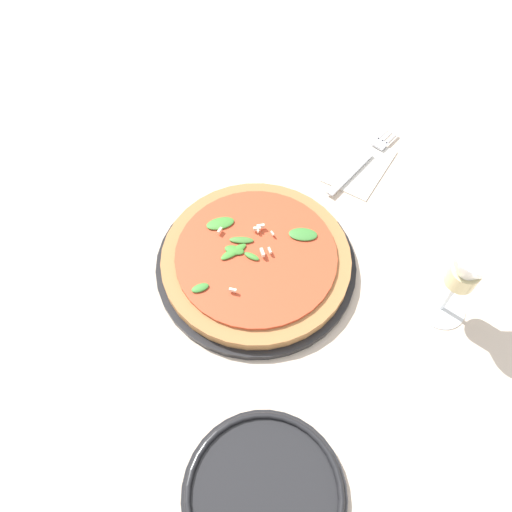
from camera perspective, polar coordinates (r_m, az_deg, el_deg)
The scene contains 6 objects.
ground_plane at distance 0.79m, azimuth -0.96°, elevation 0.44°, with size 6.00×6.00×0.00m, color beige.
pizza_arugula_main at distance 0.77m, azimuth -0.01°, elevation -0.52°, with size 0.31×0.31×0.05m.
wine_glass at distance 0.70m, azimuth 23.01°, elevation -1.48°, with size 0.08×0.08×0.16m.
napkin at distance 0.92m, azimuth 11.77°, elevation 10.10°, with size 0.15×0.12×0.01m.
fork at distance 0.92m, azimuth 12.08°, elevation 10.56°, with size 0.19×0.10×0.00m.
side_plate_white at distance 0.66m, azimuth 0.95°, elevation -25.53°, with size 0.20×0.20×0.02m.
Camera 1 is at (-0.41, -0.13, 0.67)m, focal length 35.00 mm.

